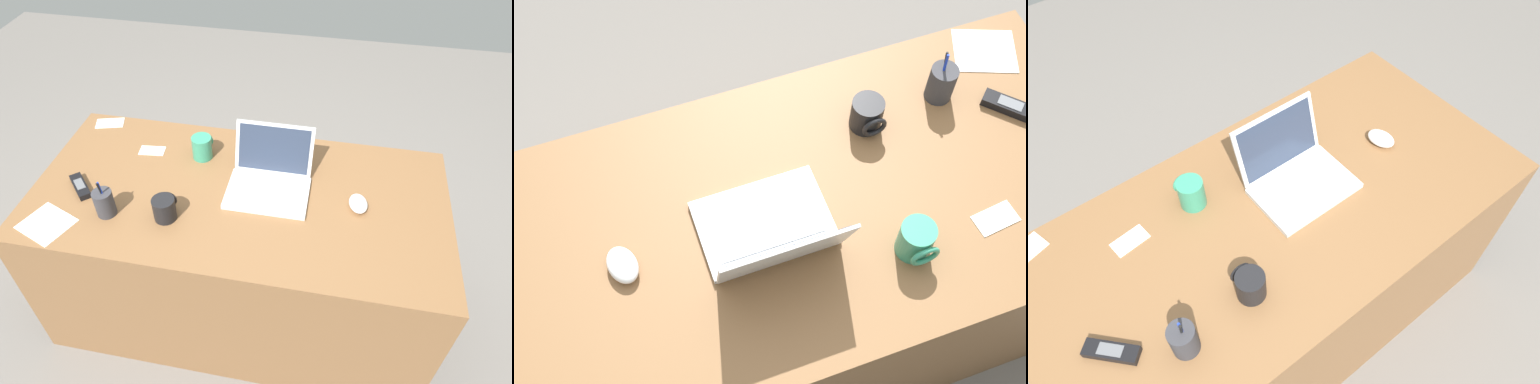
{
  "view_description": "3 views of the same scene",
  "coord_description": "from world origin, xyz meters",
  "views": [
    {
      "loc": [
        0.31,
        -1.23,
        1.94
      ],
      "look_at": [
        0.07,
        -0.02,
        0.77
      ],
      "focal_mm": 31.99,
      "sensor_mm": 36.0,
      "label": 1
    },
    {
      "loc": [
        0.34,
        0.7,
        2.19
      ],
      "look_at": [
        0.08,
        -0.04,
        0.78
      ],
      "focal_mm": 47.93,
      "sensor_mm": 36.0,
      "label": 2
    },
    {
      "loc": [
        -0.52,
        -0.69,
        1.94
      ],
      "look_at": [
        0.03,
        0.01,
        0.78
      ],
      "focal_mm": 33.53,
      "sensor_mm": 36.0,
      "label": 3
    }
  ],
  "objects": [
    {
      "name": "pen_holder",
      "position": [
        -0.45,
        -0.2,
        0.78
      ],
      "size": [
        0.07,
        0.07,
        0.16
      ],
      "color": "#333338",
      "rests_on": "desk"
    },
    {
      "name": "coffee_mug_white",
      "position": [
        -0.19,
        0.19,
        0.78
      ],
      "size": [
        0.08,
        0.09,
        0.1
      ],
      "color": "#338C6B",
      "rests_on": "desk"
    },
    {
      "name": "cordless_phone",
      "position": [
        -0.6,
        -0.09,
        0.74
      ],
      "size": [
        0.13,
        0.13,
        0.03
      ],
      "color": "black",
      "rests_on": "desk"
    },
    {
      "name": "desk",
      "position": [
        0.0,
        0.0,
        0.37
      ],
      "size": [
        1.59,
        0.79,
        0.73
      ],
      "primitive_type": "cube",
      "color": "brown",
      "rests_on": "ground"
    },
    {
      "name": "computer_mouse",
      "position": [
        0.45,
        0.01,
        0.75
      ],
      "size": [
        0.09,
        0.11,
        0.04
      ],
      "primitive_type": "ellipsoid",
      "rotation": [
        0.0,
        0.0,
        0.21
      ],
      "color": "white",
      "rests_on": "desk"
    },
    {
      "name": "laptop",
      "position": [
        0.11,
        0.05,
        0.78
      ],
      "size": [
        0.31,
        0.28,
        0.22
      ],
      "color": "silver",
      "rests_on": "desk"
    },
    {
      "name": "ground_plane",
      "position": [
        0.0,
        0.0,
        0.0
      ],
      "size": [
        6.0,
        6.0,
        0.0
      ],
      "primitive_type": "plane",
      "color": "slate"
    },
    {
      "name": "paper_note_right",
      "position": [
        -0.64,
        -0.29,
        0.73
      ],
      "size": [
        0.21,
        0.2,
        0.0
      ],
      "primitive_type": "cube",
      "rotation": [
        0.0,
        0.0,
        -0.38
      ],
      "color": "white",
      "rests_on": "desk"
    },
    {
      "name": "paper_note_left",
      "position": [
        -0.41,
        0.18,
        0.73
      ],
      "size": [
        0.11,
        0.07,
        0.0
      ],
      "primitive_type": "cube",
      "rotation": [
        0.0,
        0.0,
        0.11
      ],
      "color": "white",
      "rests_on": "desk"
    },
    {
      "name": "coffee_mug_tall",
      "position": [
        -0.23,
        -0.17,
        0.78
      ],
      "size": [
        0.08,
        0.09,
        0.09
      ],
      "color": "black",
      "rests_on": "desk"
    }
  ]
}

